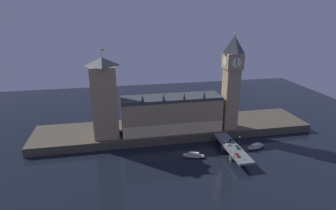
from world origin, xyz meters
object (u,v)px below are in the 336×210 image
(car_southbound_trail, at_px, (231,141))
(pedestrian_near_rail, at_px, (231,151))
(boat_downstream, at_px, (256,147))
(car_northbound_lead, at_px, (227,143))
(car_northbound_trail, at_px, (237,155))
(car_southbound_lead, at_px, (237,147))
(pedestrian_far_rail, at_px, (218,137))
(victoria_tower, at_px, (105,98))
(clock_tower, at_px, (231,80))
(street_lamp_mid, at_px, (240,140))
(street_lamp_near, at_px, (235,152))
(boat_upstream, at_px, (194,156))

(car_southbound_trail, relative_size, pedestrian_near_rail, 2.81)
(pedestrian_near_rail, xyz_separation_m, boat_downstream, (25.62, 12.72, -5.72))
(car_northbound_lead, distance_m, car_northbound_trail, 16.79)
(car_southbound_lead, bearing_deg, pedestrian_far_rail, 111.35)
(victoria_tower, relative_size, car_northbound_lead, 13.91)
(boat_downstream, bearing_deg, car_southbound_trail, 174.33)
(clock_tower, xyz_separation_m, car_northbound_lead, (-12.52, -28.07, -38.31))
(car_southbound_trail, bearing_deg, pedestrian_far_rail, 131.07)
(pedestrian_far_rail, bearing_deg, car_southbound_trail, -48.93)
(street_lamp_mid, bearing_deg, pedestrian_near_rail, -141.64)
(pedestrian_far_rail, relative_size, boat_downstream, 0.11)
(pedestrian_near_rail, height_order, boat_downstream, pedestrian_near_rail)
(street_lamp_near, bearing_deg, street_lamp_mid, 55.76)
(street_lamp_near, bearing_deg, pedestrian_far_rail, 89.23)
(car_southbound_trail, xyz_separation_m, street_lamp_mid, (2.70, -6.96, 3.80))
(street_lamp_mid, height_order, boat_downstream, street_lamp_mid)
(clock_tower, xyz_separation_m, victoria_tower, (-95.10, 3.52, -9.42))
(boat_upstream, distance_m, boat_downstream, 48.55)
(car_northbound_trail, distance_m, boat_downstream, 30.03)
(clock_tower, bearing_deg, boat_downstream, -68.02)
(pedestrian_far_rail, bearing_deg, car_northbound_lead, -78.29)
(boat_upstream, bearing_deg, boat_downstream, 4.93)
(clock_tower, xyz_separation_m, boat_upstream, (-37.58, -30.91, -43.78))
(victoria_tower, bearing_deg, car_northbound_lead, -20.93)
(car_northbound_lead, height_order, pedestrian_near_rail, pedestrian_near_rail)
(clock_tower, xyz_separation_m, pedestrian_near_rail, (-14.83, -39.46, -38.17))
(pedestrian_near_rail, relative_size, boat_downstream, 0.11)
(car_northbound_lead, height_order, boat_downstream, car_northbound_lead)
(car_northbound_lead, distance_m, pedestrian_near_rail, 11.62)
(car_southbound_lead, distance_m, street_lamp_near, 14.31)
(clock_tower, distance_m, pedestrian_far_rail, 44.29)
(victoria_tower, height_order, car_southbound_trail, victoria_tower)
(car_northbound_lead, relative_size, street_lamp_mid, 0.64)
(pedestrian_near_rail, bearing_deg, pedestrian_far_rail, 90.00)
(clock_tower, bearing_deg, car_northbound_lead, -114.04)
(street_lamp_near, bearing_deg, pedestrian_near_rail, 86.78)
(car_southbound_trail, distance_m, pedestrian_near_rail, 16.13)
(victoria_tower, distance_m, car_northbound_lead, 93.02)
(car_northbound_trail, relative_size, boat_upstream, 0.29)
(victoria_tower, bearing_deg, pedestrian_far_rail, -14.30)
(clock_tower, height_order, street_lamp_near, clock_tower)
(victoria_tower, bearing_deg, boat_downstream, -15.94)
(victoria_tower, xyz_separation_m, pedestrian_near_rail, (80.28, -42.97, -28.75))
(boat_upstream, bearing_deg, pedestrian_near_rail, -20.59)
(car_northbound_trail, height_order, street_lamp_near, street_lamp_near)
(car_southbound_lead, relative_size, street_lamp_mid, 0.60)
(car_northbound_lead, distance_m, street_lamp_near, 18.93)
(street_lamp_near, xyz_separation_m, boat_downstream, (26.02, 19.83, -8.55))
(car_southbound_lead, height_order, car_southbound_trail, car_southbound_lead)
(clock_tower, relative_size, car_northbound_trail, 15.50)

